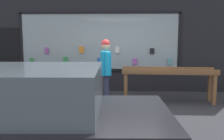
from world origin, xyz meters
The scene contains 7 objects.
ground_plane centered at (0.00, 0.00, 0.00)m, with size 40.00×40.00×0.00m, color #2D2D33.
shopfront_facade centered at (-0.07, 2.39, 1.78)m, with size 8.28×0.29×3.60m.
display_table_left centered at (-1.49, 0.94, 0.75)m, with size 2.58×0.74×0.94m.
display_table_right centered at (1.49, 0.94, 0.76)m, with size 2.58×0.71×0.95m.
person_browsing centered at (-0.21, 0.41, 1.02)m, with size 0.31×0.67×1.74m.
small_dog centered at (-0.70, 0.12, 0.27)m, with size 0.26×0.54×0.40m.
parked_car centered at (-1.22, -2.88, 0.74)m, with size 4.21×2.05×1.41m.
Camera 1 is at (0.25, -5.92, 1.79)m, focal length 40.00 mm.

